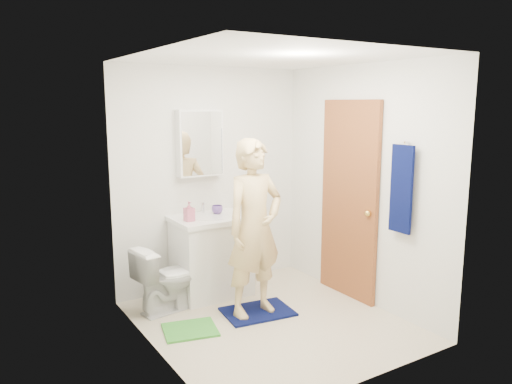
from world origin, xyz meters
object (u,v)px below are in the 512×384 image
at_px(toilet, 168,278).
at_px(soap_dispenser, 189,211).
at_px(medicine_cabinet, 200,143).
at_px(toothbrush_cup, 217,210).
at_px(towel, 401,189).
at_px(man, 254,228).
at_px(vanity_cabinet, 211,258).

relative_size(toilet, soap_dispenser, 3.34).
bearing_deg(medicine_cabinet, toothbrush_cup, -51.79).
relative_size(soap_dispenser, toothbrush_cup, 1.70).
bearing_deg(toothbrush_cup, medicine_cabinet, 128.21).
bearing_deg(soap_dispenser, towel, -44.28).
relative_size(medicine_cabinet, man, 0.42).
xyz_separation_m(towel, man, (-1.07, 0.79, -0.39)).
bearing_deg(soap_dispenser, medicine_cabinet, 47.00).
bearing_deg(vanity_cabinet, towel, -51.53).
bearing_deg(toothbrush_cup, vanity_cabinet, -146.97).
relative_size(towel, man, 0.48).
distance_m(vanity_cabinet, toilet, 0.58).
bearing_deg(toothbrush_cup, man, -90.55).
xyz_separation_m(toothbrush_cup, man, (-0.01, -0.77, -0.04)).
distance_m(vanity_cabinet, man, 0.84).
bearing_deg(man, toilet, 135.72).
bearing_deg(towel, medicine_cabinet, 124.61).
bearing_deg(towel, toothbrush_cup, 124.25).
relative_size(vanity_cabinet, medicine_cabinet, 1.14).
distance_m(vanity_cabinet, medicine_cabinet, 1.22).
height_order(vanity_cabinet, man, man).
distance_m(toilet, soap_dispenser, 0.68).
height_order(medicine_cabinet, man, medicine_cabinet).
height_order(soap_dispenser, man, man).
distance_m(vanity_cabinet, soap_dispenser, 0.62).
relative_size(toilet, man, 0.39).
bearing_deg(toothbrush_cup, toilet, -161.31).
distance_m(toothbrush_cup, man, 0.77).
bearing_deg(vanity_cabinet, medicine_cabinet, 90.00).
distance_m(medicine_cabinet, towel, 2.11).
relative_size(toilet, toothbrush_cup, 5.67).
distance_m(toilet, toothbrush_cup, 0.91).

